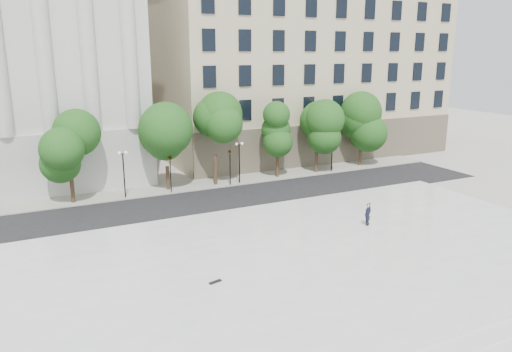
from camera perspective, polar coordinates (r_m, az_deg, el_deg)
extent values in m
plane|color=#BBB8B0|center=(29.94, 6.30, -12.34)|extent=(160.00, 160.00, 0.00)
cube|color=white|center=(32.15, 3.40, -9.89)|extent=(44.00, 22.00, 0.45)
cube|color=black|center=(45.02, -6.11, -3.10)|extent=(60.00, 8.00, 0.02)
cube|color=#A8A69B|center=(50.46, -8.50, -1.21)|extent=(60.00, 4.00, 0.12)
cube|color=#C1B493|center=(70.59, 3.15, 11.88)|extent=(36.00, 26.00, 21.00)
cylinder|color=black|center=(48.01, -9.73, 0.03)|extent=(0.10, 0.10, 3.50)
imported|color=black|center=(47.55, -9.84, 2.50)|extent=(0.48, 1.82, 0.73)
cylinder|color=black|center=(50.05, -2.97, 0.80)|extent=(0.10, 0.10, 3.50)
imported|color=black|center=(49.61, -3.00, 3.15)|extent=(0.68, 1.71, 0.67)
imported|color=black|center=(38.79, 12.60, -5.19)|extent=(1.07, 1.84, 0.47)
cube|color=black|center=(29.19, -4.68, -11.96)|extent=(0.81, 0.37, 0.08)
cylinder|color=#382619|center=(47.27, -20.24, -1.55)|extent=(0.36, 0.36, 2.43)
sphere|color=#184814|center=(46.53, -20.58, 2.37)|extent=(4.16, 4.16, 4.16)
cylinder|color=#382619|center=(49.27, -10.05, -0.28)|extent=(0.36, 0.36, 2.40)
sphere|color=#184814|center=(48.57, -10.21, 3.45)|extent=(4.36, 4.36, 4.36)
cylinder|color=#382619|center=(50.38, -4.65, 0.64)|extent=(0.36, 0.36, 3.12)
sphere|color=#184814|center=(49.56, -4.75, 5.40)|extent=(3.87, 3.87, 3.87)
cylinder|color=#382619|center=(53.43, 2.46, 1.30)|extent=(0.36, 0.36, 2.82)
sphere|color=#184814|center=(52.71, 2.51, 5.36)|extent=(3.41, 3.41, 3.41)
cylinder|color=#382619|center=(55.89, 6.90, 1.56)|extent=(0.36, 0.36, 2.39)
sphere|color=#184814|center=(55.28, 7.00, 4.84)|extent=(4.37, 4.37, 4.37)
cylinder|color=#382619|center=(60.09, 11.82, 2.49)|extent=(0.36, 0.36, 2.90)
sphere|color=#184814|center=(59.44, 12.01, 6.20)|extent=(4.26, 4.26, 4.26)
cylinder|color=black|center=(47.22, -14.84, -0.04)|extent=(0.12, 0.12, 4.21)
cube|color=black|center=(46.77, -15.00, 2.47)|extent=(0.60, 0.06, 0.06)
sphere|color=white|center=(46.69, -15.37, 2.55)|extent=(0.28, 0.28, 0.28)
sphere|color=white|center=(46.80, -14.65, 2.62)|extent=(0.28, 0.28, 0.28)
cylinder|color=black|center=(50.71, -1.91, 1.33)|extent=(0.12, 0.12, 4.09)
cube|color=black|center=(50.29, -1.93, 3.60)|extent=(0.60, 0.06, 0.06)
sphere|color=white|center=(50.15, -2.24, 3.68)|extent=(0.28, 0.28, 0.28)
sphere|color=white|center=(50.40, -1.62, 3.74)|extent=(0.28, 0.28, 0.28)
cylinder|color=black|center=(56.27, 8.67, 2.36)|extent=(0.12, 0.12, 3.88)
cube|color=black|center=(55.91, 8.75, 4.30)|extent=(0.60, 0.06, 0.06)
sphere|color=white|center=(55.72, 8.50, 4.38)|extent=(0.28, 0.28, 0.28)
sphere|color=white|center=(56.07, 9.00, 4.42)|extent=(0.28, 0.28, 0.28)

